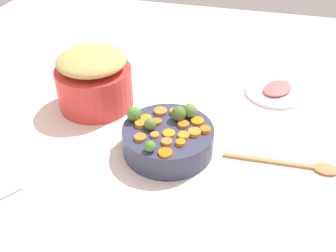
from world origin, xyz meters
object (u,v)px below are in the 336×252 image
wooden_spoon (305,166)px  ham_plate (275,92)px  metal_pot (95,87)px  serving_bowl_carrots (168,140)px

wooden_spoon → ham_plate: bearing=104.4°
metal_pot → wooden_spoon: 0.70m
metal_pot → wooden_spoon: metal_pot is taller
metal_pot → ham_plate: bearing=21.2°
serving_bowl_carrots → ham_plate: (0.29, 0.40, -0.03)m
serving_bowl_carrots → ham_plate: 0.49m
serving_bowl_carrots → metal_pot: bearing=149.9°
wooden_spoon → metal_pot: bearing=167.9°
ham_plate → metal_pot: bearing=-158.8°
serving_bowl_carrots → wooden_spoon: bearing=3.9°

